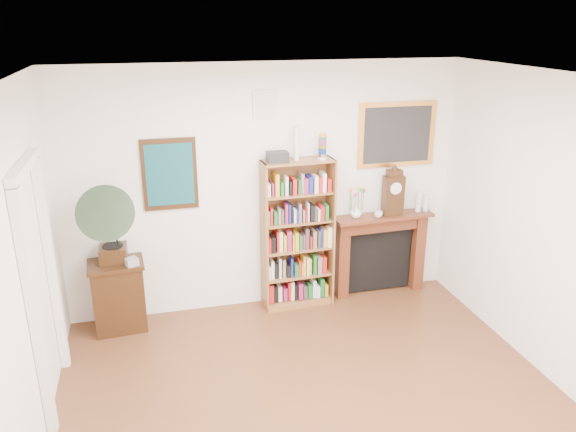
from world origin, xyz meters
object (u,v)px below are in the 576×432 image
Objects in this scene: flower_vase at (356,212)px; teacup at (378,214)px; bottle_left at (419,202)px; side_cabinet at (119,296)px; cd_stack at (132,262)px; bookshelf at (298,227)px; gramophone at (108,220)px; mantel_clock at (393,193)px; fireplace at (380,247)px; bottle_right at (426,203)px.

teacup is (0.26, -0.06, -0.03)m from flower_vase.
flower_vase is 0.56× the size of bottle_left.
side_cabinet is 3.06m from teacup.
cd_stack is 0.89× the size of flower_vase.
bookshelf reaches higher than teacup.
teacup is at bearing -13.44° from flower_vase.
gramophone is at bearing -175.88° from flower_vase.
teacup is (-0.19, -0.05, -0.23)m from mantel_clock.
flower_vase reaches higher than fireplace.
bottle_right is (3.45, 0.21, 0.30)m from cd_stack.
fireplace is 6.10× the size of bottle_right.
mantel_clock is at bearing 4.03° from gramophone.
bookshelf is at bearing -178.42° from fireplace.
bottle_right is at bearing -2.33° from side_cabinet.
flower_vase is at bearing 4.86° from gramophone.
cd_stack is 3.38m from bottle_left.
flower_vase is 0.67× the size of bottle_right.
bookshelf is at bearing 5.41° from cd_stack.
mantel_clock reaches higher than teacup.
bottle_right is at bearing 7.25° from teacup.
flower_vase is (-0.45, 0.01, -0.20)m from mantel_clock.
fireplace is (3.07, 0.14, 0.20)m from side_cabinet.
fireplace is 0.71m from bottle_left.
mantel_clock is at bearing -2.73° from side_cabinet.
side_cabinet is 3.70m from bottle_right.
fireplace is 12.79× the size of teacup.
mantel_clock is at bearing -175.54° from bottle_right.
bookshelf is 1.13m from fireplace.
flower_vase is (2.74, 0.20, -0.21)m from gramophone.
flower_vase is at bearing 177.00° from mantel_clock.
teacup is at bearing 3.35° from gramophone.
flower_vase is 1.41× the size of teacup.
bookshelf is at bearing -178.57° from bottle_right.
bookshelf is 0.97m from teacup.
mantel_clock is 0.30m from teacup.
bookshelf reaches higher than bottle_right.
bottle_right is (0.64, 0.08, 0.06)m from teacup.
cd_stack is 0.60× the size of bottle_right.
cd_stack is at bearing -175.66° from flower_vase.
fireplace is 2.92m from cd_stack.
bottle_right is at bearing -5.86° from fireplace.
bottle_right is (0.90, 0.02, 0.03)m from flower_vase.
mantel_clock reaches higher than flower_vase.
gramophone reaches higher than cd_stack.
mantel_clock reaches higher than bottle_left.
teacup is at bearing -172.75° from bottle_right.
gramophone is 2.75m from flower_vase.
cd_stack is (0.17, -0.11, 0.43)m from side_cabinet.
teacup is 0.48× the size of bottle_right.
bookshelf is 2.20× the size of gramophone.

